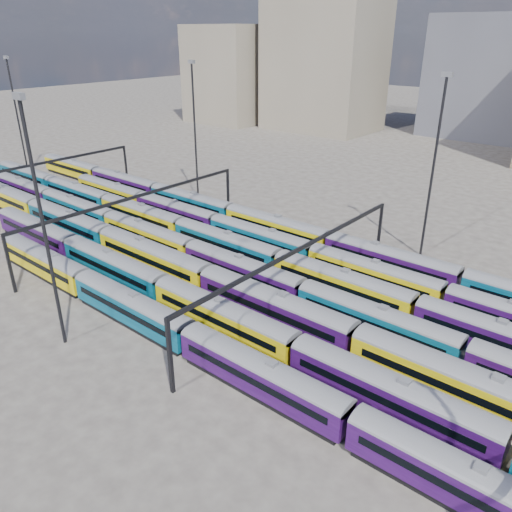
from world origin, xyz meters
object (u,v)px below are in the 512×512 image
Objects in this scene: mast_2 at (42,220)px; rake_0 at (260,372)px; rake_2 at (153,255)px; rake_1 at (223,314)px.

rake_0 is at bearing 18.16° from mast_2.
rake_1 is at bearing -15.80° from rake_2.
rake_1 is at bearing 45.09° from mast_2.
rake_1 is (-9.38, 5.00, 0.11)m from rake_0.
rake_1 is 3.80× the size of mast_2.
rake_2 is at bearing 108.56° from mast_2.
mast_2 is (-21.34, -7.00, 11.57)m from rake_0.
rake_0 is 28.84m from rake_2.
rake_0 is at bearing -20.29° from rake_2.
mast_2 reaches higher than rake_0.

